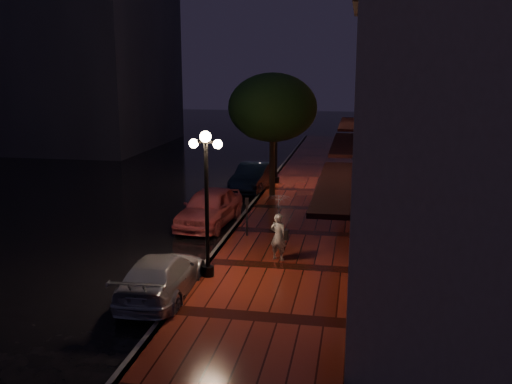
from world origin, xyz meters
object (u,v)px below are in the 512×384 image
Objects in this scene: streetlamp_far at (276,137)px; silver_car at (162,276)px; parking_meter at (247,213)px; navy_car at (253,177)px; streetlamp_near at (207,196)px; street_tree at (273,110)px; woman_with_umbrella at (279,217)px; pink_car at (210,207)px.

streetlamp_far is 15.54m from silver_car.
parking_meter is at bearing -104.66° from silver_car.
navy_car reaches higher than silver_car.
streetlamp_near reaches higher than navy_car.
street_tree is 2.69× the size of woman_with_umbrella.
pink_car reaches higher than silver_car.
pink_car is 3.08× the size of parking_meter.
navy_car is at bearing -123.33° from streetlamp_far.
parking_meter is (0.35, 4.22, -1.59)m from streetlamp_near.
streetlamp_far is 0.98× the size of pink_car.
streetlamp_near is 3.03× the size of parking_meter.
street_tree is at bearing -97.19° from silver_car.
street_tree reaches higher than silver_car.
street_tree is 1.39× the size of silver_car.
parking_meter is at bearing -37.77° from woman_with_umbrella.
parking_meter reaches higher than pink_car.
pink_car is 6.73m from navy_car.
streetlamp_far reaches higher than pink_car.
navy_car is 1.02× the size of silver_car.
streetlamp_near is 1.04× the size of silver_car.
parking_meter is at bearing -75.60° from navy_car.
pink_car is at bearing 104.31° from streetlamp_near.
navy_car is 1.97× the size of woman_with_umbrella.
street_tree reaches higher than navy_car.
street_tree is 6.46m from pink_car.
parking_meter reaches higher than silver_car.
streetlamp_near and streetlamp_far have the same top height.
pink_car is (-1.75, -5.15, -3.50)m from street_tree.
pink_car is at bearing -87.33° from silver_car.
silver_car is 2.93× the size of parking_meter.
silver_car is at bearing -95.58° from street_tree.
pink_car is 1.03× the size of navy_car.
parking_meter is (1.84, -1.63, 0.27)m from pink_car.
pink_car is 2.03× the size of woman_with_umbrella.
navy_car is (-1.21, 1.56, -3.55)m from street_tree.
streetlamp_far is at bearing -61.10° from woman_with_umbrella.
pink_car is at bearing -108.77° from street_tree.
streetlamp_near reaches higher than pink_car.
streetlamp_far is at bearing 90.00° from streetlamp_near.
silver_car is at bearing -93.53° from streetlamp_far.
pink_car is at bearing -100.36° from streetlamp_far.
streetlamp_near is at bearing -80.12° from navy_car.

